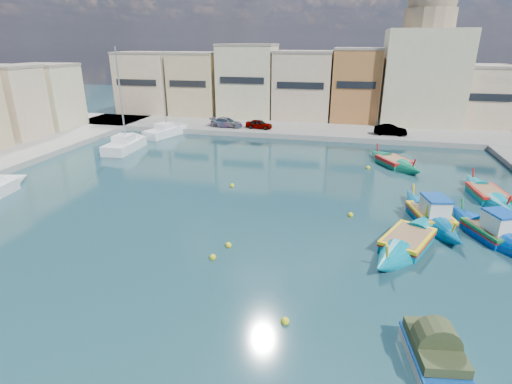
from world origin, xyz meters
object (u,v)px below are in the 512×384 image
(church_block, at_px, (424,63))
(yacht_midnorth, at_px, (132,143))
(luzzu_blue_cabin, at_px, (492,233))
(yacht_north, at_px, (174,130))
(tender_near, at_px, (434,352))
(luzzu_green, at_px, (394,163))
(luzzu_turquoise_cabin, at_px, (430,216))
(luzzu_blue_south, at_px, (407,242))
(luzzu_cyan_mid, at_px, (487,195))

(church_block, height_order, yacht_midnorth, church_block)
(luzzu_blue_cabin, xyz_separation_m, yacht_midnorth, (-32.47, 15.09, 0.11))
(church_block, distance_m, yacht_north, 33.99)
(church_block, bearing_deg, luzzu_blue_cabin, -89.88)
(tender_near, height_order, yacht_north, yacht_north)
(luzzu_green, xyz_separation_m, yacht_midnorth, (-27.97, 0.80, 0.19))
(luzzu_turquoise_cabin, height_order, luzzu_blue_cabin, luzzu_turquoise_cabin)
(luzzu_blue_south, height_order, yacht_midnorth, yacht_midnorth)
(church_block, relative_size, yacht_north, 1.79)
(luzzu_blue_cabin, bearing_deg, luzzu_green, 107.48)
(tender_near, bearing_deg, luzzu_green, 88.58)
(church_block, relative_size, luzzu_blue_cabin, 2.36)
(luzzu_cyan_mid, bearing_deg, luzzu_blue_south, -125.76)
(tender_near, height_order, yacht_midnorth, yacht_midnorth)
(church_block, xyz_separation_m, luzzu_blue_cabin, (0.07, -34.69, -8.06))
(luzzu_blue_south, bearing_deg, luzzu_cyan_mid, 54.24)
(luzzu_blue_south, xyz_separation_m, yacht_north, (-25.79, 24.96, 0.15))
(luzzu_turquoise_cabin, bearing_deg, yacht_north, 142.88)
(yacht_midnorth, bearing_deg, tender_near, -44.25)
(luzzu_green, bearing_deg, luzzu_blue_south, -91.88)
(yacht_north, bearing_deg, luzzu_green, -17.63)
(luzzu_green, bearing_deg, yacht_midnorth, 178.36)
(tender_near, bearing_deg, yacht_north, 126.93)
(tender_near, xyz_separation_m, yacht_north, (-25.69, 34.19, -0.06))
(luzzu_green, distance_m, yacht_midnorth, 27.98)
(luzzu_blue_south, bearing_deg, luzzu_green, 88.12)
(luzzu_cyan_mid, height_order, yacht_north, yacht_north)
(luzzu_turquoise_cabin, xyz_separation_m, yacht_north, (-27.65, 20.92, 0.08))
(luzzu_green, xyz_separation_m, yacht_north, (-26.34, 8.37, 0.15))
(luzzu_blue_south, distance_m, yacht_north, 35.89)
(luzzu_blue_cabin, xyz_separation_m, luzzu_blue_south, (-5.05, -2.30, -0.07))
(luzzu_blue_cabin, bearing_deg, luzzu_turquoise_cabin, 151.41)
(luzzu_blue_cabin, distance_m, luzzu_cyan_mid, 7.22)
(luzzu_green, height_order, yacht_north, yacht_north)
(luzzu_green, height_order, luzzu_blue_south, luzzu_blue_south)
(luzzu_blue_cabin, height_order, luzzu_blue_south, luzzu_blue_cabin)
(luzzu_blue_cabin, height_order, luzzu_green, luzzu_blue_cabin)
(luzzu_cyan_mid, relative_size, luzzu_green, 1.10)
(yacht_midnorth, bearing_deg, luzzu_cyan_mid, -13.30)
(luzzu_turquoise_cabin, relative_size, luzzu_blue_south, 1.00)
(luzzu_blue_cabin, relative_size, tender_near, 2.40)
(tender_near, bearing_deg, luzzu_cyan_mid, 69.84)
(luzzu_green, distance_m, yacht_north, 27.63)
(church_block, relative_size, luzzu_blue_south, 2.09)
(yacht_north, bearing_deg, luzzu_turquoise_cabin, -37.12)
(luzzu_blue_cabin, distance_m, yacht_midnorth, 35.80)
(luzzu_blue_cabin, distance_m, tender_near, 12.62)
(luzzu_cyan_mid, distance_m, luzzu_green, 9.54)
(church_block, relative_size, tender_near, 5.66)
(luzzu_blue_cabin, height_order, luzzu_cyan_mid, luzzu_blue_cabin)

